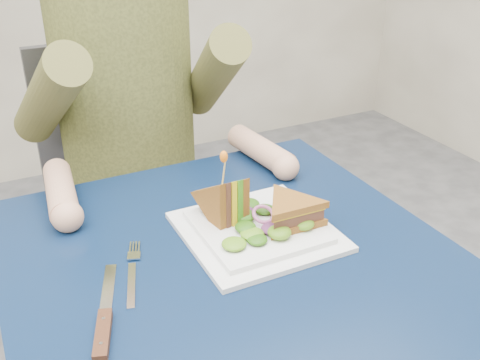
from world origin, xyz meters
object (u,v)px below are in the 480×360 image
sandwich_upright (224,203)px  fork (132,274)px  sandwich_flat (291,212)px  chair (126,184)px  knife (104,326)px  table (230,290)px  diner (125,65)px  plate (257,230)px

sandwich_upright → fork: sandwich_upright is taller
sandwich_flat → fork: size_ratio=0.79×
chair → knife: 0.84m
table → diner: (-0.00, 0.58, 0.26)m
fork → knife: (-0.07, -0.10, 0.00)m
diner → fork: diner is taller
sandwich_flat → knife: bearing=-165.2°
diner → plate: diner is taller
diner → sandwich_upright: (0.03, -0.50, -0.13)m
plate → knife: plate is taller
table → knife: knife is taller
sandwich_flat → knife: size_ratio=0.64×
table → knife: (-0.24, -0.09, 0.09)m
sandwich_upright → knife: size_ratio=0.61×
fork → table: bearing=-4.4°
chair → knife: bearing=-107.2°
sandwich_upright → knife: bearing=-148.1°
table → chair: (0.00, 0.69, -0.11)m
chair → sandwich_flat: bearing=-79.5°
chair → sandwich_upright: (0.03, -0.61, 0.24)m
knife → table: bearing=20.5°
diner → knife: bearing=-109.9°
table → knife: size_ratio=3.48×
plate → sandwich_upright: sandwich_upright is taller
fork → diner: bearing=73.4°
table → plate: size_ratio=2.88×
table → sandwich_flat: sandwich_flat is taller
diner → sandwich_flat: 0.60m
table → plate: bearing=24.3°
sandwich_flat → knife: sandwich_flat is taller
sandwich_upright → table: bearing=-109.6°
plate → sandwich_upright: (-0.04, 0.04, 0.05)m
table → sandwich_upright: size_ratio=5.68×
table → plate: plate is taller
chair → knife: (-0.24, -0.78, 0.20)m
diner → chair: bearing=90.0°
sandwich_upright → diner: bearing=93.1°
diner → sandwich_upright: size_ratio=5.64×
fork → chair: bearing=76.0°
table → diner: 0.64m
diner → knife: diner is taller
chair → plate: bearing=-83.8°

